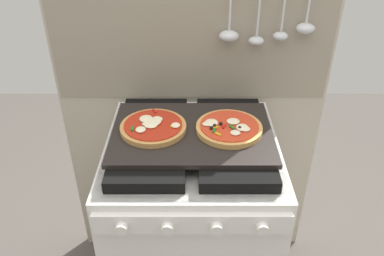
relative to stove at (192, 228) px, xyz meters
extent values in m
cube|color=#B2A893|center=(0.00, 0.34, 0.32)|extent=(1.10, 0.03, 1.55)
cube|color=gray|center=(0.00, 0.32, 0.70)|extent=(1.08, 0.00, 0.56)
cylinder|color=silver|center=(0.14, 0.29, 0.82)|extent=(0.01, 0.01, 0.21)
ellipsoid|color=silver|center=(0.14, 0.29, 0.69)|extent=(0.07, 0.06, 0.04)
cylinder|color=silver|center=(0.24, 0.29, 0.81)|extent=(0.01, 0.01, 0.24)
ellipsoid|color=silver|center=(0.24, 0.29, 0.67)|extent=(0.06, 0.05, 0.03)
cylinder|color=silver|center=(0.33, 0.29, 0.82)|extent=(0.01, 0.01, 0.22)
ellipsoid|color=silver|center=(0.33, 0.29, 0.69)|extent=(0.06, 0.05, 0.03)
ellipsoid|color=silver|center=(0.41, 0.29, 0.72)|extent=(0.07, 0.06, 0.04)
cube|color=white|center=(0.00, 0.00, -0.02)|extent=(0.60, 0.60, 0.86)
cube|color=black|center=(0.00, 0.00, 0.40)|extent=(0.59, 0.59, 0.01)
cube|color=black|center=(-0.14, 0.00, 0.43)|extent=(0.24, 0.51, 0.04)
cube|color=black|center=(0.14, 0.00, 0.43)|extent=(0.24, 0.51, 0.04)
cube|color=white|center=(0.00, -0.31, 0.35)|extent=(0.58, 0.02, 0.07)
cylinder|color=silver|center=(-0.20, -0.33, 0.35)|extent=(0.04, 0.02, 0.04)
cylinder|color=silver|center=(-0.07, -0.33, 0.35)|extent=(0.04, 0.02, 0.04)
cylinder|color=silver|center=(0.07, -0.33, 0.35)|extent=(0.04, 0.02, 0.04)
cylinder|color=silver|center=(0.20, -0.33, 0.35)|extent=(0.04, 0.02, 0.04)
cube|color=black|center=(0.00, 0.00, 0.46)|extent=(0.54, 0.38, 0.02)
cylinder|color=#C18947|center=(-0.13, 0.01, 0.47)|extent=(0.22, 0.22, 0.02)
cylinder|color=#AD2614|center=(-0.13, 0.01, 0.49)|extent=(0.20, 0.20, 0.00)
ellipsoid|color=beige|center=(-0.16, 0.04, 0.49)|extent=(0.05, 0.05, 0.01)
ellipsoid|color=beige|center=(-0.05, -0.01, 0.49)|extent=(0.03, 0.03, 0.01)
ellipsoid|color=beige|center=(-0.15, 0.00, 0.49)|extent=(0.03, 0.02, 0.01)
ellipsoid|color=beige|center=(-0.14, 0.00, 0.49)|extent=(0.05, 0.04, 0.01)
ellipsoid|color=beige|center=(-0.12, 0.03, 0.49)|extent=(0.04, 0.04, 0.01)
ellipsoid|color=beige|center=(-0.13, 0.01, 0.49)|extent=(0.04, 0.04, 0.01)
ellipsoid|color=beige|center=(-0.14, 0.01, 0.49)|extent=(0.04, 0.05, 0.01)
ellipsoid|color=beige|center=(-0.13, 0.00, 0.49)|extent=(0.04, 0.04, 0.01)
ellipsoid|color=beige|center=(-0.17, -0.03, 0.49)|extent=(0.03, 0.04, 0.01)
cube|color=gold|center=(-0.06, -0.01, 0.49)|extent=(0.03, 0.01, 0.00)
cube|color=red|center=(-0.13, 0.09, 0.49)|extent=(0.02, 0.03, 0.00)
cube|color=red|center=(-0.11, 0.01, 0.49)|extent=(0.02, 0.02, 0.00)
cube|color=gold|center=(-0.12, -0.01, 0.49)|extent=(0.01, 0.03, 0.00)
cube|color=red|center=(-0.15, -0.01, 0.49)|extent=(0.02, 0.01, 0.00)
cube|color=#19721E|center=(-0.12, 0.02, 0.49)|extent=(0.02, 0.02, 0.00)
cube|color=#19721E|center=(-0.20, -0.03, 0.49)|extent=(0.01, 0.02, 0.00)
cylinder|color=tan|center=(0.12, 0.00, 0.47)|extent=(0.22, 0.22, 0.02)
cylinder|color=red|center=(0.12, 0.00, 0.49)|extent=(0.20, 0.20, 0.00)
ellipsoid|color=beige|center=(0.14, 0.02, 0.49)|extent=(0.04, 0.04, 0.01)
ellipsoid|color=beige|center=(0.18, -0.03, 0.49)|extent=(0.03, 0.03, 0.01)
ellipsoid|color=beige|center=(0.05, 0.01, 0.49)|extent=(0.03, 0.03, 0.01)
ellipsoid|color=beige|center=(0.17, -0.02, 0.49)|extent=(0.04, 0.05, 0.01)
ellipsoid|color=beige|center=(0.14, -0.05, 0.49)|extent=(0.03, 0.03, 0.01)
ellipsoid|color=beige|center=(0.07, 0.01, 0.49)|extent=(0.04, 0.05, 0.01)
cube|color=gold|center=(0.08, -0.02, 0.49)|extent=(0.02, 0.02, 0.00)
sphere|color=black|center=(0.16, -0.02, 0.49)|extent=(0.01, 0.01, 0.01)
cube|color=gold|center=(0.08, -0.06, 0.49)|extent=(0.02, 0.02, 0.00)
cube|color=#19721E|center=(0.07, -0.04, 0.49)|extent=(0.01, 0.03, 0.00)
sphere|color=black|center=(0.06, -0.02, 0.49)|extent=(0.01, 0.01, 0.01)
cube|color=red|center=(0.11, -0.01, 0.49)|extent=(0.02, 0.03, 0.00)
cube|color=#19721E|center=(0.13, -0.02, 0.49)|extent=(0.02, 0.02, 0.00)
sphere|color=black|center=(0.10, 0.01, 0.49)|extent=(0.01, 0.01, 0.01)
sphere|color=black|center=(0.07, -0.01, 0.49)|extent=(0.01, 0.01, 0.01)
camera|label=1|loc=(0.00, -1.11, 1.20)|focal=36.95mm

